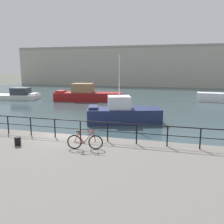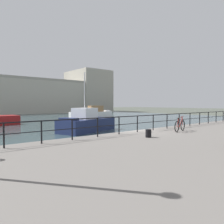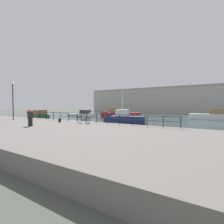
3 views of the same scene
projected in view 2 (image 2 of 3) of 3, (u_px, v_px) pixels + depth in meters
The scene contains 8 objects.
ground_plane at pixel (135, 145), 14.85m from camera, with size 240.00×240.00×0.00m, color #4C5147.
water_basin at pixel (14, 120), 38.12m from camera, with size 80.00×60.00×0.01m, color #33474C.
harbor_building at pixel (13, 95), 61.62m from camera, with size 76.20×15.38×14.53m.
moored_white_yacht at pixel (87, 123), 22.01m from camera, with size 7.04×4.54×6.01m.
moored_green_narrowboat at pixel (92, 114), 42.46m from camera, with size 8.88×2.56×2.46m.
quay_railing at pixel (146, 120), 14.32m from camera, with size 23.82×0.07×1.08m.
parked_bicycle at pixel (180, 125), 14.21m from camera, with size 1.74×0.43×0.98m.
mooring_bollard at pixel (148, 133), 11.66m from camera, with size 0.32×0.32×0.44m, color black.
Camera 2 is at (-10.65, -10.33, 2.86)m, focal length 34.26 mm.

